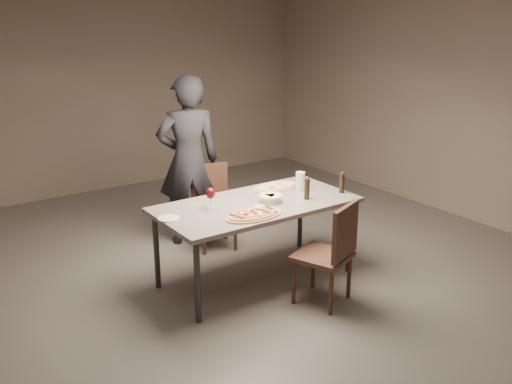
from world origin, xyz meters
TOP-DOWN VIEW (x-y plane):
  - room at (0.00, 0.00)m, footprint 7.00×7.00m
  - dining_table at (0.00, 0.00)m, footprint 1.80×0.90m
  - zucchini_pizza at (-0.21, -0.28)m, footprint 0.53×0.29m
  - ham_pizza at (0.40, 0.24)m, footprint 0.50×0.28m
  - bread_basket at (0.12, -0.06)m, footprint 0.21×0.21m
  - oil_dish at (-0.06, -0.15)m, footprint 0.12×0.12m
  - pepper_mill_left at (0.83, -0.22)m, footprint 0.05×0.05m
  - pepper_mill_right at (0.44, -0.18)m, footprint 0.05×0.05m
  - carafe at (0.55, 0.05)m, footprint 0.09×0.09m
  - wine_glass at (-0.41, 0.10)m, footprint 0.08×0.08m
  - side_plate at (-0.83, 0.07)m, footprint 0.18×0.18m
  - chair_near at (0.26, -0.74)m, footprint 0.55×0.55m
  - chair_far at (0.10, 0.94)m, footprint 0.50×0.50m
  - diner at (-0.05, 1.16)m, footprint 0.76×0.61m

SIDE VIEW (x-z plane):
  - chair_far at x=0.10m, z-range 0.05..0.91m
  - chair_near at x=0.26m, z-range 0.05..0.96m
  - dining_table at x=0.00m, z-range 0.32..1.07m
  - side_plate at x=-0.83m, z-range 0.75..0.76m
  - oil_dish at x=-0.06m, z-range 0.75..0.76m
  - ham_pizza at x=0.40m, z-range 0.75..0.78m
  - zucchini_pizza at x=-0.21m, z-range 0.74..0.79m
  - bread_basket at x=0.12m, z-range 0.76..0.83m
  - carafe at x=0.55m, z-range 0.75..0.93m
  - pepper_mill_left at x=0.83m, z-range 0.74..0.95m
  - pepper_mill_right at x=0.44m, z-range 0.74..0.96m
  - wine_glass at x=-0.41m, z-range 0.79..0.97m
  - diner at x=-0.05m, z-range 0.00..1.79m
  - room at x=0.00m, z-range -2.10..4.90m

